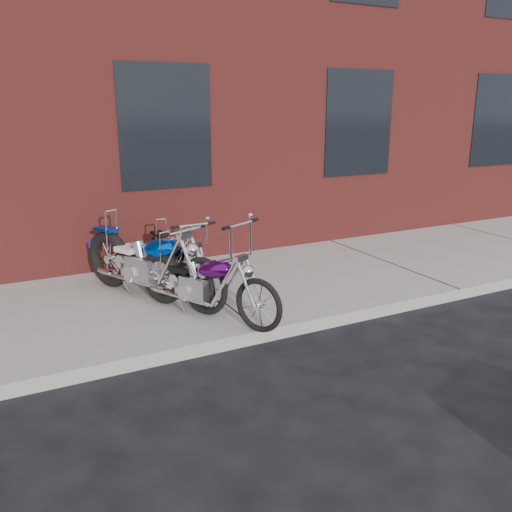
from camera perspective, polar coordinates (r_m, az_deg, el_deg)
ground at (r=6.00m, az=0.49°, el=-9.20°), size 120.00×120.00×0.00m
sidewalk at (r=7.23m, az=-5.05°, el=-4.16°), size 22.00×3.00×0.15m
building_brick at (r=13.15m, az=-17.13°, el=21.52°), size 22.00×10.00×8.00m
chopper_purple at (r=6.25m, az=-5.56°, el=-2.99°), size 1.02×1.93×1.18m
chopper_blue at (r=6.89m, az=-11.13°, el=-0.97°), size 1.17×2.21×1.05m
chopper_third at (r=7.04m, az=-8.17°, el=-1.06°), size 0.49×2.02×1.02m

